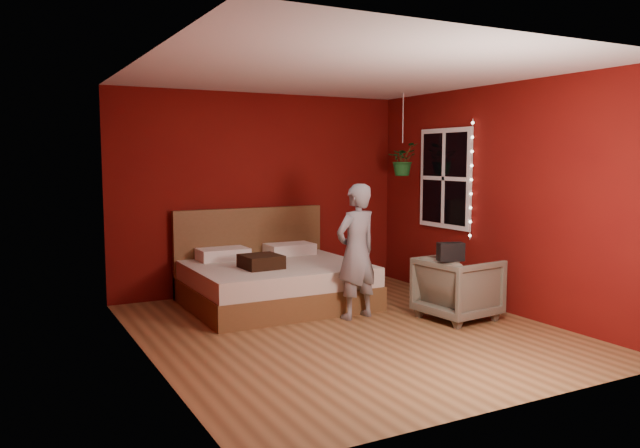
{
  "coord_description": "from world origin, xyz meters",
  "views": [
    {
      "loc": [
        -3.17,
        -5.38,
        1.76
      ],
      "look_at": [
        -0.1,
        0.4,
        1.07
      ],
      "focal_mm": 35.0,
      "sensor_mm": 36.0,
      "label": 1
    }
  ],
  "objects": [
    {
      "name": "floor",
      "position": [
        0.0,
        0.0,
        0.0
      ],
      "size": [
        4.5,
        4.5,
        0.0
      ],
      "primitive_type": "plane",
      "color": "olive",
      "rests_on": "ground"
    },
    {
      "name": "bed",
      "position": [
        -0.2,
        1.43,
        0.29
      ],
      "size": [
        2.03,
        1.72,
        1.11
      ],
      "color": "brown",
      "rests_on": "ground"
    },
    {
      "name": "window",
      "position": [
        1.97,
        0.9,
        1.5
      ],
      "size": [
        0.05,
        0.97,
        1.27
      ],
      "color": "white",
      "rests_on": "room_walls"
    },
    {
      "name": "fairy_lights",
      "position": [
        1.94,
        0.37,
        1.5
      ],
      "size": [
        0.04,
        0.04,
        1.45
      ],
      "color": "silver",
      "rests_on": "room_walls"
    },
    {
      "name": "throw_pillow",
      "position": [
        -0.47,
        1.15,
        0.58
      ],
      "size": [
        0.45,
        0.45,
        0.15
      ],
      "primitive_type": "cube",
      "rotation": [
        0.0,
        0.0,
        0.05
      ],
      "color": "black",
      "rests_on": "bed"
    },
    {
      "name": "person",
      "position": [
        0.35,
        0.39,
        0.74
      ],
      "size": [
        0.6,
        0.46,
        1.48
      ],
      "primitive_type": "imported",
      "rotation": [
        0.0,
        0.0,
        3.34
      ],
      "color": "slate",
      "rests_on": "ground"
    },
    {
      "name": "hanging_plant",
      "position": [
        1.63,
        1.36,
        1.74
      ],
      "size": [
        0.48,
        0.45,
        1.07
      ],
      "color": "silver",
      "rests_on": "room_walls"
    },
    {
      "name": "room_walls",
      "position": [
        0.0,
        0.0,
        1.68
      ],
      "size": [
        4.04,
        4.54,
        2.62
      ],
      "color": "#600E0A",
      "rests_on": "ground"
    },
    {
      "name": "handbag",
      "position": [
        1.06,
        -0.33,
        0.79
      ],
      "size": [
        0.3,
        0.21,
        0.19
      ],
      "primitive_type": "cube",
      "rotation": [
        0.0,
        0.0,
        -0.32
      ],
      "color": "black",
      "rests_on": "armchair"
    },
    {
      "name": "armchair",
      "position": [
        1.31,
        -0.17,
        0.35
      ],
      "size": [
        0.83,
        0.81,
        0.69
      ],
      "primitive_type": "imported",
      "rotation": [
        0.0,
        0.0,
        1.68
      ],
      "color": "#605B4C",
      "rests_on": "ground"
    }
  ]
}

